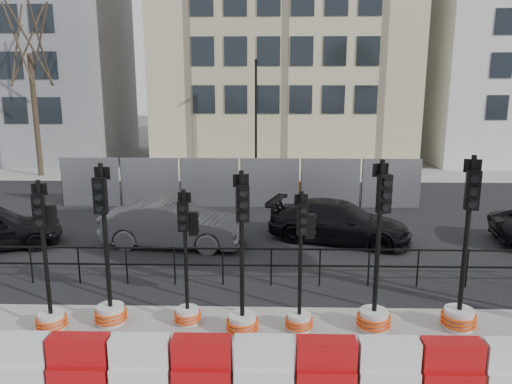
{
  "coord_description": "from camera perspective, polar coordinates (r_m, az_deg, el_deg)",
  "views": [
    {
      "loc": [
        1.09,
        -10.41,
        5.05
      ],
      "look_at": [
        0.78,
        3.0,
        2.0
      ],
      "focal_mm": 35.0,
      "sensor_mm": 36.0,
      "label": 1
    }
  ],
  "objects": [
    {
      "name": "ground",
      "position": [
        11.62,
        -4.31,
        -12.99
      ],
      "size": [
        120.0,
        120.0,
        0.0
      ],
      "primitive_type": "plane",
      "color": "#51514C",
      "rests_on": "ground"
    },
    {
      "name": "tree_bare_far",
      "position": [
        28.63,
        -24.53,
        14.91
      ],
      "size": [
        2.0,
        2.0,
        9.0
      ],
      "color": "#473828",
      "rests_on": "ground"
    },
    {
      "name": "lamp_post_far",
      "position": [
        25.46,
        -0.0,
        8.7
      ],
      "size": [
        0.12,
        0.56,
        6.0
      ],
      "color": "black",
      "rests_on": "ground"
    },
    {
      "name": "sidewalk_far",
      "position": [
        26.9,
        -1.02,
        2.01
      ],
      "size": [
        40.0,
        4.0,
        0.02
      ],
      "primitive_type": "cube",
      "color": "gray",
      "rests_on": "ground"
    },
    {
      "name": "traffic_signal_b",
      "position": [
        11.12,
        -22.53,
        -10.97
      ],
      "size": [
        0.62,
        0.62,
        3.15
      ],
      "rotation": [
        0.0,
        0.0,
        0.21
      ],
      "color": "silver",
      "rests_on": "ground"
    },
    {
      "name": "heras_fencing",
      "position": [
        20.7,
        -1.76,
        0.62
      ],
      "size": [
        14.33,
        1.72,
        2.0
      ],
      "color": "gray",
      "rests_on": "ground"
    },
    {
      "name": "car_c",
      "position": [
        15.95,
        9.47,
        -3.39
      ],
      "size": [
        4.5,
        5.55,
        1.29
      ],
      "primitive_type": "imported",
      "rotation": [
        0.0,
        0.0,
        1.25
      ],
      "color": "black",
      "rests_on": "ground"
    },
    {
      "name": "road",
      "position": [
        18.15,
        -2.18,
        -3.3
      ],
      "size": [
        40.0,
        14.0,
        0.03
      ],
      "primitive_type": "cube",
      "color": "black",
      "rests_on": "ground"
    },
    {
      "name": "building_cream",
      "position": [
        32.64,
        3.1,
        19.75
      ],
      "size": [
        15.0,
        10.06,
        18.0
      ],
      "color": "beige",
      "rests_on": "ground"
    },
    {
      "name": "car_b",
      "position": [
        15.49,
        -9.44,
        -3.64
      ],
      "size": [
        2.53,
        4.67,
        1.42
      ],
      "primitive_type": "imported",
      "rotation": [
        0.0,
        0.0,
        1.45
      ],
      "color": "#4A4A4F",
      "rests_on": "ground"
    },
    {
      "name": "barrier_row",
      "position": [
        9.0,
        -6.17,
        -18.64
      ],
      "size": [
        13.6,
        0.5,
        0.8
      ],
      "color": "red",
      "rests_on": "ground"
    },
    {
      "name": "traffic_signal_e",
      "position": [
        10.2,
        -1.58,
        -12.47
      ],
      "size": [
        0.66,
        0.66,
        3.37
      ],
      "rotation": [
        0.0,
        0.0,
        0.21
      ],
      "color": "silver",
      "rests_on": "ground"
    },
    {
      "name": "traffic_signal_h",
      "position": [
        11.16,
        22.37,
        -10.87
      ],
      "size": [
        0.71,
        0.71,
        3.63
      ],
      "rotation": [
        0.0,
        0.0,
        -0.19
      ],
      "color": "silver",
      "rests_on": "ground"
    },
    {
      "name": "traffic_signal_d",
      "position": [
        10.68,
        -7.86,
        -11.4
      ],
      "size": [
        0.57,
        0.57,
        2.91
      ],
      "rotation": [
        0.0,
        0.0,
        -0.05
      ],
      "color": "silver",
      "rests_on": "ground"
    },
    {
      "name": "traffic_signal_g",
      "position": [
        10.6,
        13.48,
        -11.59
      ],
      "size": [
        0.7,
        0.7,
        3.55
      ],
      "rotation": [
        0.0,
        0.0,
        0.27
      ],
      "color": "silver",
      "rests_on": "ground"
    },
    {
      "name": "traffic_signal_f",
      "position": [
        10.38,
        5.08,
        -12.04
      ],
      "size": [
        0.58,
        0.58,
        2.93
      ],
      "rotation": [
        0.0,
        0.0,
        0.16
      ],
      "color": "silver",
      "rests_on": "ground"
    },
    {
      "name": "kerb_railing",
      "position": [
        12.45,
        -3.83,
        -7.74
      ],
      "size": [
        18.0,
        0.04,
        1.0
      ],
      "color": "black",
      "rests_on": "ground"
    },
    {
      "name": "building_grey",
      "position": [
        35.79,
        -24.48,
        14.83
      ],
      "size": [
        11.0,
        9.06,
        14.0
      ],
      "color": "gray",
      "rests_on": "ground"
    },
    {
      "name": "traffic_signal_c",
      "position": [
        10.99,
        -16.44,
        -11.01
      ],
      "size": [
        0.68,
        0.68,
        3.44
      ],
      "rotation": [
        0.0,
        0.0,
        -0.04
      ],
      "color": "silver",
      "rests_on": "ground"
    }
  ]
}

